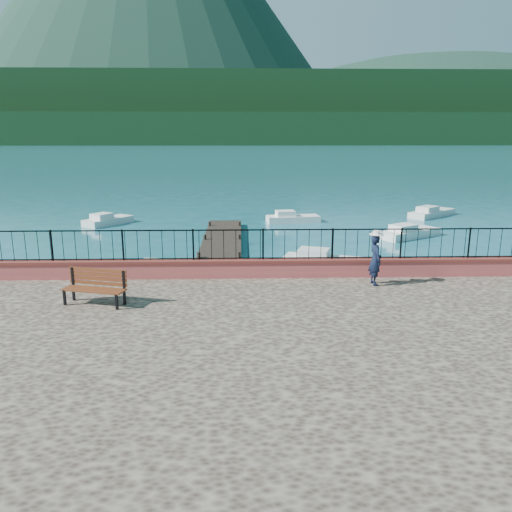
{
  "coord_description": "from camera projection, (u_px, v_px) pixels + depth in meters",
  "views": [
    {
      "loc": [
        -0.98,
        -11.66,
        5.62
      ],
      "look_at": [
        -0.57,
        2.0,
        2.3
      ],
      "focal_mm": 35.0,
      "sensor_mm": 36.0,
      "label": 1
    }
  ],
  "objects": [
    {
      "name": "boat_1",
      "position": [
        326.0,
        258.0,
        21.73
      ],
      "size": [
        3.88,
        2.42,
        0.8
      ],
      "primitive_type": "cube",
      "rotation": [
        0.0,
        0.0,
        -0.33
      ],
      "color": "silver",
      "rests_on": "ground"
    },
    {
      "name": "far_forest",
      "position": [
        242.0,
        129.0,
        301.95
      ],
      "size": [
        900.0,
        60.0,
        18.0
      ],
      "primitive_type": "cube",
      "color": "black",
      "rests_on": "ground"
    },
    {
      "name": "ground",
      "position": [
        281.0,
        362.0,
        12.68
      ],
      "size": [
        2000.0,
        2000.0,
        0.0
      ],
      "primitive_type": "plane",
      "color": "#19596B",
      "rests_on": "ground"
    },
    {
      "name": "boat_3",
      "position": [
        108.0,
        218.0,
        32.19
      ],
      "size": [
        2.92,
        3.4,
        0.8
      ],
      "primitive_type": "cube",
      "rotation": [
        0.0,
        0.0,
        0.96
      ],
      "color": "silver",
      "rests_on": "ground"
    },
    {
      "name": "boat_2",
      "position": [
        410.0,
        230.0,
        28.13
      ],
      "size": [
        3.94,
        3.13,
        0.8
      ],
      "primitive_type": "cube",
      "rotation": [
        0.0,
        0.0,
        0.56
      ],
      "color": "white",
      "rests_on": "ground"
    },
    {
      "name": "boat_5",
      "position": [
        432.0,
        211.0,
        35.35
      ],
      "size": [
        4.11,
        3.75,
        0.8
      ],
      "primitive_type": "cube",
      "rotation": [
        0.0,
        0.0,
        0.7
      ],
      "color": "silver",
      "rests_on": "ground"
    },
    {
      "name": "hat",
      "position": [
        377.0,
        233.0,
        14.79
      ],
      "size": [
        0.44,
        0.44,
        0.12
      ],
      "primitive_type": "cylinder",
      "color": "white",
      "rests_on": "person"
    },
    {
      "name": "dock",
      "position": [
        221.0,
        251.0,
        24.25
      ],
      "size": [
        2.0,
        16.0,
        0.3
      ],
      "primitive_type": "cube",
      "color": "#2D231C",
      "rests_on": "ground"
    },
    {
      "name": "foothills",
      "position": [
        242.0,
        112.0,
        357.16
      ],
      "size": [
        900.0,
        120.0,
        44.0
      ],
      "primitive_type": "cube",
      "color": "black",
      "rests_on": "ground"
    },
    {
      "name": "boat_0",
      "position": [
        174.0,
        271.0,
        19.71
      ],
      "size": [
        4.3,
        1.85,
        0.8
      ],
      "primitive_type": "cube",
      "rotation": [
        0.0,
        0.0,
        -0.13
      ],
      "color": "silver",
      "rests_on": "ground"
    },
    {
      "name": "park_bench",
      "position": [
        95.0,
        294.0,
        13.31
      ],
      "size": [
        1.78,
        0.98,
        0.94
      ],
      "rotation": [
        0.0,
        0.0,
        -0.26
      ],
      "color": "black",
      "rests_on": "promenade"
    },
    {
      "name": "railing",
      "position": [
        273.0,
        245.0,
        15.75
      ],
      "size": [
        27.0,
        0.05,
        0.95
      ],
      "primitive_type": "cube",
      "color": "black",
      "rests_on": "parapet"
    },
    {
      "name": "parapet",
      "position": [
        272.0,
        268.0,
        15.93
      ],
      "size": [
        28.0,
        0.46,
        0.58
      ],
      "primitive_type": "cube",
      "color": "#C05445",
      "rests_on": "promenade"
    },
    {
      "name": "companion_hill",
      "position": [
        436.0,
        140.0,
        563.01
      ],
      "size": [
        448.0,
        384.0,
        180.0
      ],
      "primitive_type": "ellipsoid",
      "color": "#142D23",
      "rests_on": "ground"
    },
    {
      "name": "person",
      "position": [
        375.0,
        260.0,
        14.98
      ],
      "size": [
        0.43,
        0.6,
        1.54
      ],
      "primitive_type": "imported",
      "rotation": [
        0.0,
        0.0,
        1.68
      ],
      "color": "black",
      "rests_on": "promenade"
    },
    {
      "name": "boat_4",
      "position": [
        293.0,
        216.0,
        33.01
      ],
      "size": [
        3.58,
        1.73,
        0.8
      ],
      "primitive_type": "cube",
      "rotation": [
        0.0,
        0.0,
        0.13
      ],
      "color": "white",
      "rests_on": "ground"
    }
  ]
}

